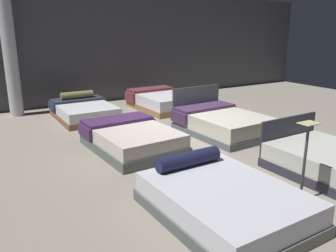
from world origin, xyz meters
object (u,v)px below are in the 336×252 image
at_px(bed_0, 223,200).
at_px(bed_2, 132,138).
at_px(bed_3, 221,123).
at_px(bed_1, 335,163).
at_px(support_pillar, 10,53).
at_px(bed_4, 84,111).
at_px(bed_5, 162,101).
at_px(price_sign, 303,171).

distance_m(bed_0, bed_2, 3.02).
relative_size(bed_2, bed_3, 0.98).
bearing_deg(bed_1, bed_3, 89.96).
distance_m(bed_2, bed_3, 2.33).
bearing_deg(support_pillar, bed_4, -40.78).
relative_size(bed_3, bed_5, 1.03).
bearing_deg(bed_4, bed_3, -51.78).
bearing_deg(bed_2, support_pillar, 107.47).
xyz_separation_m(bed_1, support_pillar, (-3.96, 7.30, 1.52)).
distance_m(bed_1, bed_5, 5.89).
bearing_deg(bed_1, bed_0, 179.78).
bearing_deg(price_sign, bed_4, 100.94).
bearing_deg(bed_0, price_sign, -12.37).
relative_size(bed_1, price_sign, 1.80).
xyz_separation_m(bed_4, bed_5, (2.43, -0.07, 0.03)).
distance_m(price_sign, support_pillar, 8.17).
relative_size(bed_0, bed_1, 1.03).
relative_size(bed_5, support_pillar, 0.61).
xyz_separation_m(bed_3, support_pillar, (-3.92, 4.36, 1.49)).
height_order(bed_4, price_sign, price_sign).
distance_m(bed_4, price_sign, 6.37).
xyz_separation_m(bed_5, price_sign, (-1.22, -6.17, 0.22)).
relative_size(bed_4, price_sign, 1.72).
height_order(bed_1, support_pillar, support_pillar).
relative_size(bed_5, price_sign, 1.82).
height_order(bed_2, price_sign, price_sign).
bearing_deg(bed_4, bed_5, -1.54).
distance_m(bed_0, bed_1, 2.46).
relative_size(bed_2, price_sign, 1.84).
distance_m(bed_5, price_sign, 6.30).
bearing_deg(bed_0, bed_5, 66.35).
height_order(bed_3, bed_5, bed_3).
relative_size(bed_0, bed_4, 1.08).
xyz_separation_m(bed_1, bed_4, (-2.42, 5.96, -0.01)).
distance_m(bed_0, bed_5, 6.42).
height_order(bed_2, bed_4, bed_4).
bearing_deg(bed_1, price_sign, -167.80).
relative_size(bed_0, bed_2, 1.01).
bearing_deg(bed_4, bed_1, -67.73).
bearing_deg(bed_0, bed_1, -0.26).
distance_m(bed_3, price_sign, 3.43).
xyz_separation_m(bed_1, bed_5, (0.01, 5.89, 0.02)).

